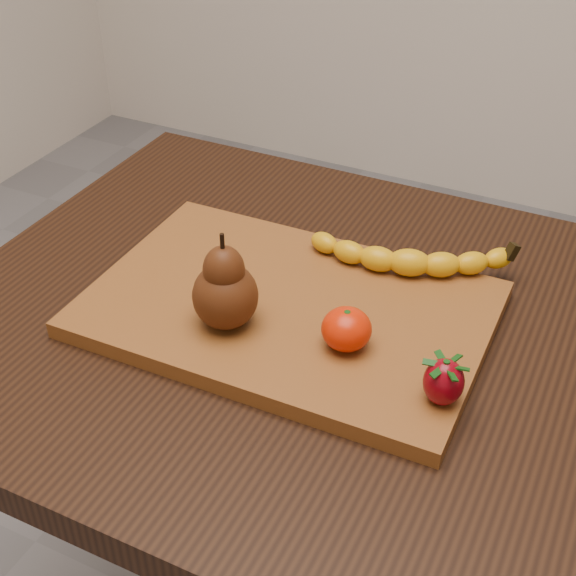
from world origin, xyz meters
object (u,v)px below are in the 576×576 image
at_px(cutting_board, 288,309).
at_px(mandarin, 346,329).
at_px(table, 365,398).
at_px(pear, 224,281).

distance_m(cutting_board, mandarin, 0.10).
distance_m(table, pear, 0.24).
bearing_deg(cutting_board, mandarin, -26.27).
xyz_separation_m(cutting_board, pear, (-0.04, -0.06, 0.07)).
bearing_deg(table, mandarin, -99.28).
height_order(table, pear, pear).
height_order(cutting_board, mandarin, mandarin).
bearing_deg(table, cutting_board, -174.31).
xyz_separation_m(pear, mandarin, (0.13, 0.02, -0.03)).
distance_m(table, cutting_board, 0.15).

